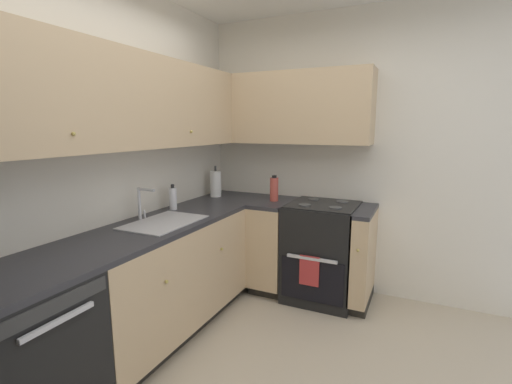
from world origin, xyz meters
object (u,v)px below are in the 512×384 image
object	(u,v)px
dishwasher	(21,363)
oil_bottle	(274,189)
oven_range	(322,251)
soap_bottle	(173,198)
paper_towel_roll	(216,184)

from	to	relation	value
dishwasher	oil_bottle	size ratio (longest dim) A/B	3.45
dishwasher	oil_bottle	xyz separation A→B (m)	(2.18, -0.46, 0.57)
oven_range	soap_bottle	distance (m)	1.44
oven_range	paper_towel_roll	xyz separation A→B (m)	(-0.06, 1.10, 0.56)
soap_bottle	oven_range	bearing A→B (deg)	-56.96
oil_bottle	paper_towel_roll	bearing A→B (deg)	94.24
dishwasher	oil_bottle	bearing A→B (deg)	-11.92
soap_bottle	oil_bottle	world-z (taller)	oil_bottle
soap_bottle	oil_bottle	xyz separation A→B (m)	(0.71, -0.64, 0.02)
soap_bottle	paper_towel_roll	distance (m)	0.67
oven_range	oil_bottle	world-z (taller)	oil_bottle
dishwasher	paper_towel_roll	bearing A→B (deg)	4.31
soap_bottle	paper_towel_roll	size ratio (longest dim) A/B	0.68
dishwasher	soap_bottle	bearing A→B (deg)	7.03
dishwasher	oven_range	xyz separation A→B (m)	(2.19, -0.94, 0.02)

